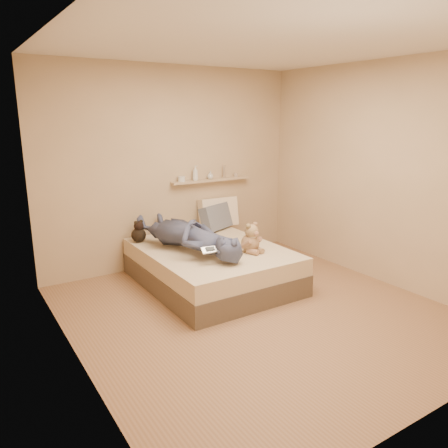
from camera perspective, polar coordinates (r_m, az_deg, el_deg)
room at (r=4.23m, az=4.77°, el=4.76°), size 3.80×3.80×3.80m
bed at (r=5.25m, az=-1.65°, el=-5.48°), size 1.50×1.90×0.45m
game_console at (r=4.56m, az=-1.84°, el=-3.39°), size 0.19×0.10×0.06m
teddy_bear at (r=4.98m, az=3.58°, el=-2.10°), size 0.29×0.28×0.35m
dark_plush at (r=5.47m, az=-11.09°, el=-1.12°), size 0.18×0.18×0.28m
pillow_cream at (r=6.12m, az=-0.75°, el=1.54°), size 0.56×0.25×0.42m
pillow_grey at (r=5.94m, az=-1.06°, el=0.87°), size 0.55×0.41×0.37m
person at (r=5.04m, az=-4.71°, el=-1.35°), size 0.87×1.68×0.38m
wall_shelf at (r=6.07m, az=-1.68°, el=5.75°), size 1.20×0.12×0.03m
shelf_bottles at (r=5.98m, az=-2.98°, el=6.43°), size 0.95×0.11×0.20m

